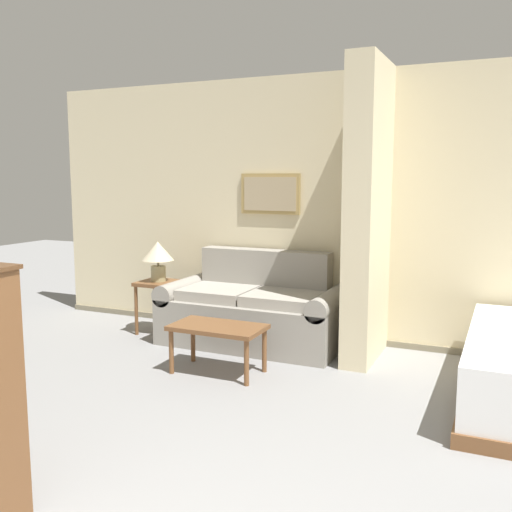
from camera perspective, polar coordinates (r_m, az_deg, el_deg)
name	(u,v)px	position (r m, az deg, el deg)	size (l,w,h in m)	color
wall_back	(393,211)	(5.51, 13.55, 4.41)	(7.63, 0.16, 2.60)	beige
wall_partition_pillar	(368,213)	(5.07, 11.13, 4.25)	(0.24, 0.85, 2.60)	beige
couch	(254,311)	(5.56, -0.21, -5.48)	(1.75, 0.84, 0.89)	gray
coffee_table	(218,331)	(4.73, -3.84, -7.53)	(0.76, 0.43, 0.40)	brown
side_table	(159,291)	(5.99, -9.70, -3.49)	(0.39, 0.39, 0.54)	brown
table_lamp	(158,254)	(5.93, -9.78, 0.16)	(0.33, 0.33, 0.41)	tan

